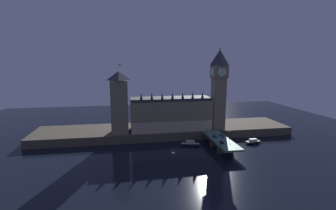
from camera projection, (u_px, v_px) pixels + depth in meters
ground_plane at (173, 149)px, 179.12m from camera, size 400.00×400.00×0.00m
embankment at (165, 131)px, 216.40m from camera, size 220.00×42.00×6.83m
parliament_hall at (171, 114)px, 206.05m from camera, size 66.82×20.86×33.01m
clock_tower at (219, 87)px, 204.99m from camera, size 12.49×12.60×68.71m
victoria_tower at (119, 102)px, 194.53m from camera, size 13.59×13.59×55.71m
bridge at (221, 142)px, 179.24m from camera, size 13.25×46.00×7.30m
car_northbound_lead at (215, 136)px, 183.81m from camera, size 1.89×4.68×1.43m
car_northbound_trail at (222, 142)px, 170.29m from camera, size 1.85×4.49×1.48m
car_southbound_trail at (222, 136)px, 185.47m from camera, size 1.85×4.68×1.60m
pedestrian_near_rail at (221, 145)px, 164.93m from camera, size 0.38×0.38×1.62m
street_lamp_near at (221, 140)px, 162.79m from camera, size 1.34×0.60×7.31m
street_lamp_mid at (229, 134)px, 179.28m from camera, size 1.34×0.60×6.30m
street_lamp_far at (207, 130)px, 191.51m from camera, size 1.34×0.60×5.98m
boat_upstream at (190, 144)px, 186.39m from camera, size 15.86×8.05×4.37m
boat_downstream at (253, 142)px, 192.27m from camera, size 13.75×6.39×3.74m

